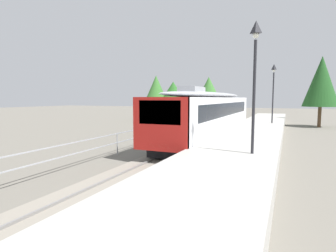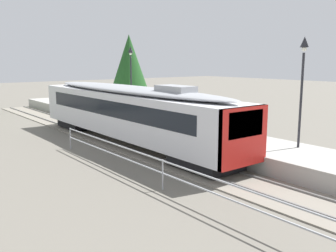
% 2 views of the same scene
% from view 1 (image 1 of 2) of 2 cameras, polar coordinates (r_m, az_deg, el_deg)
% --- Properties ---
extents(ground_plane, '(160.00, 160.00, 0.00)m').
position_cam_1_polar(ground_plane, '(16.61, -7.63, -5.32)').
color(ground_plane, '#6B665B').
extents(track_rails, '(3.20, 60.00, 0.14)m').
position_cam_1_polar(track_rails, '(15.29, 2.10, -6.11)').
color(track_rails, gray).
rests_on(track_rails, ground).
extents(commuter_train, '(2.82, 18.70, 3.74)m').
position_cam_1_polar(commuter_train, '(21.50, 8.79, 2.94)').
color(commuter_train, silver).
rests_on(commuter_train, track_rails).
extents(station_platform, '(3.90, 60.00, 0.90)m').
position_cam_1_polar(station_platform, '(14.37, 14.31, -5.37)').
color(station_platform, '#A8A59E').
rests_on(station_platform, ground).
extents(platform_lamp_mid_platform, '(0.34, 0.34, 5.35)m').
position_cam_1_polar(platform_lamp_mid_platform, '(11.87, 17.56, 12.47)').
color(platform_lamp_mid_platform, '#232328').
rests_on(platform_lamp_mid_platform, station_platform).
extents(platform_lamp_far_end, '(0.34, 0.34, 5.35)m').
position_cam_1_polar(platform_lamp_far_end, '(27.07, 21.00, 8.45)').
color(platform_lamp_far_end, '#232328').
rests_on(platform_lamp_far_end, station_platform).
extents(tree_behind_carpark, '(4.97, 4.97, 5.59)m').
position_cam_1_polar(tree_behind_carpark, '(40.57, 1.07, 6.47)').
color(tree_behind_carpark, brown).
rests_on(tree_behind_carpark, ground).
extents(tree_behind_station_far, '(4.30, 4.30, 6.53)m').
position_cam_1_polar(tree_behind_station_far, '(41.19, -2.48, 7.03)').
color(tree_behind_station_far, brown).
rests_on(tree_behind_station_far, ground).
extents(tree_distant_left, '(4.34, 4.34, 6.41)m').
position_cam_1_polar(tree_distant_left, '(42.96, 8.41, 7.15)').
color(tree_distant_left, brown).
rests_on(tree_distant_left, ground).
extents(tree_distant_centre, '(3.74, 3.74, 7.74)m').
position_cam_1_polar(tree_distant_centre, '(34.66, 29.16, 8.05)').
color(tree_distant_centre, brown).
rests_on(tree_distant_centre, ground).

